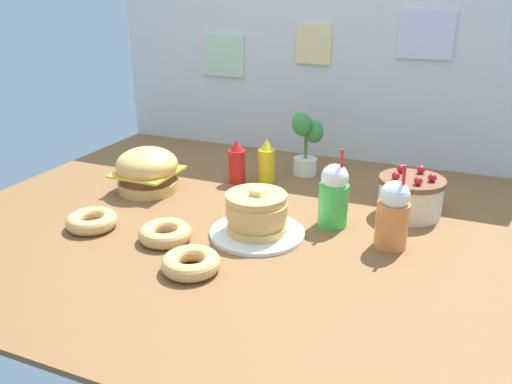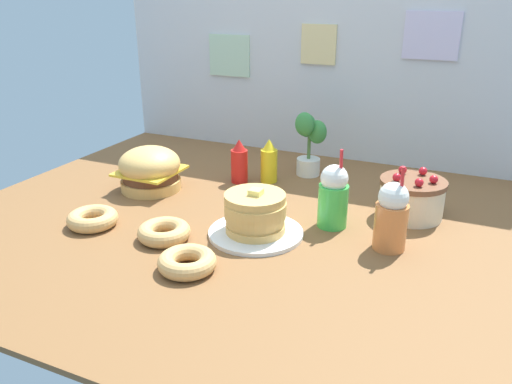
{
  "view_description": "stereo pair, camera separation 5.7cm",
  "coord_description": "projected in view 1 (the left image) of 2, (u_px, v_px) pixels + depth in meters",
  "views": [
    {
      "loc": [
        0.78,
        -1.69,
        0.86
      ],
      "look_at": [
        0.05,
        0.06,
        0.1
      ],
      "focal_mm": 35.97,
      "sensor_mm": 36.0,
      "label": 1
    },
    {
      "loc": [
        0.84,
        -1.66,
        0.86
      ],
      "look_at": [
        0.05,
        0.06,
        0.1
      ],
      "focal_mm": 35.97,
      "sensor_mm": 36.0,
      "label": 2
    }
  ],
  "objects": [
    {
      "name": "donut_pink_glaze",
      "position": [
        92.0,
        220.0,
        1.96
      ],
      "size": [
        0.19,
        0.19,
        0.06
      ],
      "color": "tan",
      "rests_on": "ground_plane"
    },
    {
      "name": "ground_plane",
      "position": [
        238.0,
        221.0,
        2.05
      ],
      "size": [
        2.25,
        1.91,
        0.02
      ],
      "primitive_type": "cube",
      "color": "brown"
    },
    {
      "name": "ketchup_bottle",
      "position": [
        237.0,
        163.0,
        2.4
      ],
      "size": [
        0.08,
        0.08,
        0.21
      ],
      "color": "red",
      "rests_on": "ground_plane"
    },
    {
      "name": "cream_soda_cup",
      "position": [
        334.0,
        196.0,
        1.95
      ],
      "size": [
        0.11,
        0.11,
        0.31
      ],
      "color": "green",
      "rests_on": "ground_plane"
    },
    {
      "name": "burger",
      "position": [
        147.0,
        171.0,
        2.3
      ],
      "size": [
        0.28,
        0.28,
        0.2
      ],
      "color": "#DBA859",
      "rests_on": "ground_plane"
    },
    {
      "name": "donut_chocolate",
      "position": [
        165.0,
        233.0,
        1.86
      ],
      "size": [
        0.19,
        0.19,
        0.06
      ],
      "color": "tan",
      "rests_on": "ground_plane"
    },
    {
      "name": "potted_plant",
      "position": [
        306.0,
        141.0,
        2.48
      ],
      "size": [
        0.15,
        0.12,
        0.32
      ],
      "color": "white",
      "rests_on": "ground_plane"
    },
    {
      "name": "back_wall",
      "position": [
        313.0,
        60.0,
        2.67
      ],
      "size": [
        2.25,
        0.04,
        1.01
      ],
      "color": "silver",
      "rests_on": "ground_plane"
    },
    {
      "name": "orange_float_cup",
      "position": [
        393.0,
        215.0,
        1.79
      ],
      "size": [
        0.11,
        0.11,
        0.31
      ],
      "color": "orange",
      "rests_on": "ground_plane"
    },
    {
      "name": "mustard_bottle",
      "position": [
        266.0,
        162.0,
        2.41
      ],
      "size": [
        0.08,
        0.08,
        0.21
      ],
      "color": "yellow",
      "rests_on": "ground_plane"
    },
    {
      "name": "donut_vanilla",
      "position": [
        191.0,
        262.0,
        1.66
      ],
      "size": [
        0.19,
        0.19,
        0.06
      ],
      "color": "tan",
      "rests_on": "ground_plane"
    },
    {
      "name": "pancake_stack",
      "position": [
        257.0,
        217.0,
        1.89
      ],
      "size": [
        0.35,
        0.35,
        0.18
      ],
      "color": "white",
      "rests_on": "ground_plane"
    },
    {
      "name": "layer_cake",
      "position": [
        410.0,
        196.0,
        2.06
      ],
      "size": [
        0.26,
        0.26,
        0.19
      ],
      "color": "beige",
      "rests_on": "ground_plane"
    }
  ]
}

